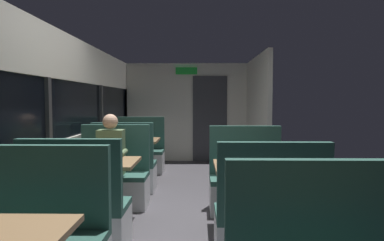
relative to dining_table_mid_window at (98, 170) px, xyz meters
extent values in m
cube|color=#423F44|center=(0.89, -0.06, -0.65)|extent=(3.30, 9.20, 0.02)
cube|color=beige|center=(-0.56, -0.06, -0.16)|extent=(0.08, 8.40, 0.95)
cube|color=beige|center=(-0.56, -0.06, 1.36)|extent=(0.08, 8.40, 0.60)
cube|color=black|center=(-0.57, -0.06, 0.69)|extent=(0.03, 8.40, 0.75)
cube|color=#2D2D30|center=(-0.54, -0.06, 0.69)|extent=(0.06, 0.08, 0.75)
cube|color=#2D2D30|center=(-0.54, 2.04, 0.69)|extent=(0.06, 0.08, 0.75)
cube|color=#2D2D30|center=(-0.54, 4.14, 0.69)|extent=(0.06, 0.08, 0.75)
cube|color=beige|center=(0.89, 4.14, 0.51)|extent=(2.90, 0.08, 2.30)
cube|color=#333338|center=(1.44, 4.09, 0.36)|extent=(0.80, 0.04, 2.00)
cube|color=green|center=(0.89, 4.08, 1.48)|extent=(0.50, 0.03, 0.16)
cube|color=beige|center=(2.34, 2.94, 0.51)|extent=(0.08, 2.40, 2.30)
cube|color=#2D564C|center=(0.00, -1.28, 0.14)|extent=(0.95, 0.08, 0.65)
cylinder|color=#9E9EA3|center=(0.00, 0.00, -0.29)|extent=(0.10, 0.10, 0.70)
cube|color=olive|center=(0.00, 0.00, 0.08)|extent=(0.90, 0.70, 0.04)
cube|color=silver|center=(0.00, -0.66, -0.44)|extent=(0.95, 0.50, 0.39)
cube|color=#2D564C|center=(0.00, -0.66, -0.22)|extent=(0.95, 0.50, 0.06)
cube|color=#2D564C|center=(0.00, -0.87, 0.14)|extent=(0.95, 0.08, 0.65)
cube|color=silver|center=(0.00, 0.66, -0.44)|extent=(0.95, 0.50, 0.39)
cube|color=#2D564C|center=(0.00, 0.66, -0.22)|extent=(0.95, 0.50, 0.06)
cube|color=#2D564C|center=(0.00, 0.87, 0.14)|extent=(0.95, 0.08, 0.65)
cylinder|color=#9E9EA3|center=(0.00, 2.15, -0.29)|extent=(0.10, 0.10, 0.70)
cube|color=olive|center=(0.00, 2.15, 0.08)|extent=(0.90, 0.70, 0.04)
cube|color=silver|center=(0.00, 1.49, -0.44)|extent=(0.95, 0.50, 0.39)
cube|color=#2D564C|center=(0.00, 1.49, -0.22)|extent=(0.95, 0.50, 0.06)
cube|color=#2D564C|center=(0.00, 1.28, 0.14)|extent=(0.95, 0.08, 0.65)
cube|color=silver|center=(0.00, 2.81, -0.44)|extent=(0.95, 0.50, 0.39)
cube|color=#2D564C|center=(0.00, 2.81, -0.22)|extent=(0.95, 0.50, 0.06)
cube|color=#2D564C|center=(0.00, 3.02, 0.14)|extent=(0.95, 0.08, 0.65)
cube|color=#2D564C|center=(1.79, -1.88, 0.14)|extent=(0.95, 0.08, 0.65)
cylinder|color=#9E9EA3|center=(1.79, -0.20, -0.29)|extent=(0.10, 0.10, 0.70)
cube|color=olive|center=(1.79, -0.20, 0.08)|extent=(0.90, 0.70, 0.04)
cube|color=silver|center=(1.79, -0.86, -0.44)|extent=(0.95, 0.50, 0.39)
cube|color=#2D564C|center=(1.79, -0.86, -0.22)|extent=(0.95, 0.50, 0.06)
cube|color=#2D564C|center=(1.79, -1.07, 0.14)|extent=(0.95, 0.08, 0.65)
cube|color=silver|center=(1.79, 0.46, -0.44)|extent=(0.95, 0.50, 0.39)
cube|color=#2D564C|center=(1.79, 0.46, -0.22)|extent=(0.95, 0.50, 0.06)
cube|color=#2D564C|center=(1.79, 0.67, 0.14)|extent=(0.95, 0.08, 0.65)
cube|color=#26262D|center=(0.00, 0.66, -0.41)|extent=(0.30, 0.36, 0.45)
cube|color=#59724C|center=(0.00, 0.61, 0.11)|extent=(0.34, 0.22, 0.60)
sphere|color=tan|center=(0.00, 0.59, 0.52)|extent=(0.20, 0.20, 0.20)
cylinder|color=#59724C|center=(-0.20, 0.43, 0.13)|extent=(0.07, 0.28, 0.07)
cylinder|color=#59724C|center=(0.20, 0.43, 0.13)|extent=(0.07, 0.28, 0.07)
camera|label=1|loc=(1.15, -3.85, 0.81)|focal=31.69mm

